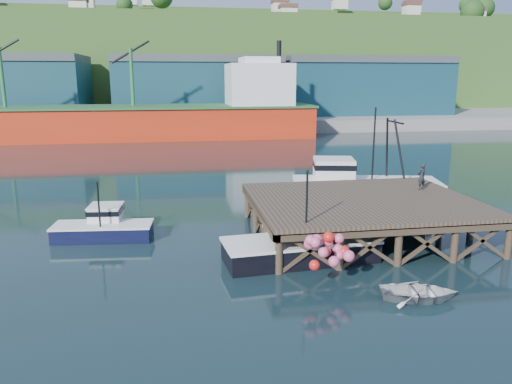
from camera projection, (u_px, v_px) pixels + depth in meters
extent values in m
plane|color=black|center=(264.00, 240.00, 27.10)|extent=(300.00, 300.00, 0.00)
cube|color=brown|center=(362.00, 201.00, 27.53)|extent=(12.00, 10.00, 0.25)
cube|color=#473828|center=(401.00, 231.00, 22.93)|extent=(12.00, 0.30, 0.35)
cylinder|color=#473828|center=(279.00, 257.00, 22.37)|extent=(0.36, 0.36, 2.60)
cylinder|color=#473828|center=(508.00, 243.00, 24.21)|extent=(0.36, 0.36, 2.60)
cylinder|color=#473828|center=(248.00, 205.00, 31.40)|extent=(0.36, 0.36, 2.60)
cylinder|color=#473828|center=(416.00, 198.00, 33.24)|extent=(0.36, 0.36, 2.60)
cube|color=gray|center=(197.00, 118.00, 94.12)|extent=(160.00, 40.00, 2.00)
cube|color=#17464E|center=(198.00, 89.00, 88.07)|extent=(28.00, 16.00, 9.00)
cube|color=#17464E|center=(359.00, 89.00, 92.91)|extent=(30.00, 16.00, 9.00)
cube|color=red|center=(120.00, 123.00, 70.77)|extent=(55.00, 9.50, 4.40)
cube|color=#26592D|center=(119.00, 107.00, 70.25)|extent=(55.50, 10.00, 0.30)
cube|color=silver|center=(259.00, 85.00, 72.80)|extent=(9.00, 9.00, 6.00)
cube|color=silver|center=(259.00, 62.00, 72.06)|extent=(5.00, 7.00, 1.20)
cylinder|color=black|center=(279.00, 50.00, 72.16)|extent=(0.70, 0.70, 2.50)
cube|color=#2D511E|center=(189.00, 67.00, 120.67)|extent=(220.00, 50.00, 22.00)
cube|color=black|center=(103.00, 232.00, 27.21)|extent=(5.35, 2.36, 0.81)
cube|color=silver|center=(103.00, 225.00, 27.12)|extent=(5.45, 2.41, 0.11)
cube|color=silver|center=(106.00, 213.00, 27.94)|extent=(1.84, 1.84, 0.81)
cube|color=black|center=(106.00, 210.00, 27.90)|extent=(1.95, 1.95, 0.27)
cylinder|color=black|center=(99.00, 205.00, 26.33)|extent=(0.10, 0.10, 2.51)
cube|color=black|center=(300.00, 251.00, 24.02)|extent=(7.47, 3.32, 1.00)
cube|color=silver|center=(300.00, 240.00, 23.90)|extent=(7.62, 3.39, 0.13)
cube|color=silver|center=(292.00, 223.00, 25.03)|extent=(2.62, 2.62, 1.00)
cube|color=black|center=(292.00, 219.00, 24.98)|extent=(2.76, 2.76, 0.33)
cylinder|color=black|center=(307.00, 209.00, 22.82)|extent=(0.10, 0.10, 3.57)
sphere|color=#DA507C|center=(313.00, 260.00, 20.82)|extent=(0.47, 0.47, 0.47)
sphere|color=#DA507C|center=(335.00, 251.00, 21.15)|extent=(0.47, 0.47, 0.47)
sphere|color=red|center=(329.00, 251.00, 20.49)|extent=(0.47, 0.47, 0.47)
cube|color=beige|center=(365.00, 193.00, 34.59)|extent=(10.30, 5.37, 1.60)
cube|color=silver|center=(366.00, 181.00, 34.40)|extent=(10.51, 5.58, 0.13)
cube|color=silver|center=(335.00, 171.00, 33.87)|extent=(3.14, 3.00, 1.60)
cube|color=black|center=(335.00, 166.00, 33.79)|extent=(3.24, 3.11, 0.36)
cylinder|color=black|center=(374.00, 147.00, 33.94)|extent=(0.12, 0.12, 5.35)
imported|color=silver|center=(419.00, 292.00, 19.84)|extent=(3.46, 2.82, 0.63)
imported|color=black|center=(422.00, 177.00, 29.49)|extent=(0.67, 0.55, 1.57)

